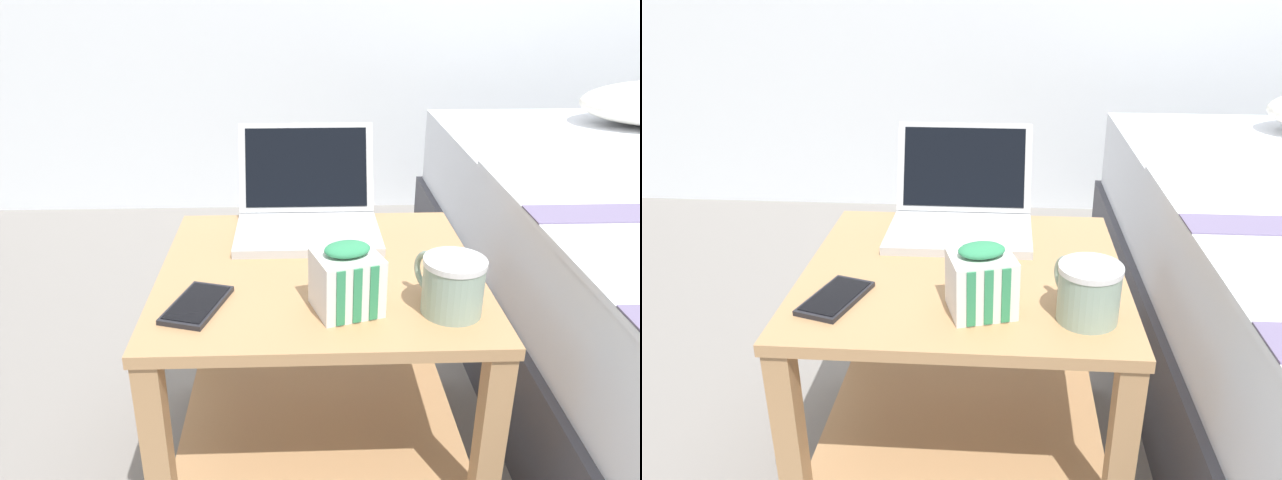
# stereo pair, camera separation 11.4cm
# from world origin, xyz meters

# --- Properties ---
(ground_plane) EXTENTS (8.00, 8.00, 0.00)m
(ground_plane) POSITION_xyz_m (0.00, 0.00, 0.00)
(ground_plane) COLOR gray
(bedside_table) EXTENTS (0.62, 0.58, 0.47)m
(bedside_table) POSITION_xyz_m (0.00, 0.00, 0.31)
(bedside_table) COLOR tan
(bedside_table) RESTS_ON ground_plane
(laptop) EXTENTS (0.31, 0.30, 0.21)m
(laptop) POSITION_xyz_m (-0.02, 0.20, 0.52)
(laptop) COLOR #B7BABC
(laptop) RESTS_ON bedside_table
(mug_front_left) EXTENTS (0.11, 0.14, 0.10)m
(mug_front_left) POSITION_xyz_m (0.22, -0.17, 0.53)
(mug_front_left) COLOR #8CA593
(mug_front_left) RESTS_ON bedside_table
(snack_bag) EXTENTS (0.13, 0.12, 0.12)m
(snack_bag) POSITION_xyz_m (0.04, -0.16, 0.53)
(snack_bag) COLOR white
(snack_bag) RESTS_ON bedside_table
(cell_phone) EXTENTS (0.12, 0.16, 0.01)m
(cell_phone) POSITION_xyz_m (-0.22, -0.14, 0.48)
(cell_phone) COLOR black
(cell_phone) RESTS_ON bedside_table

